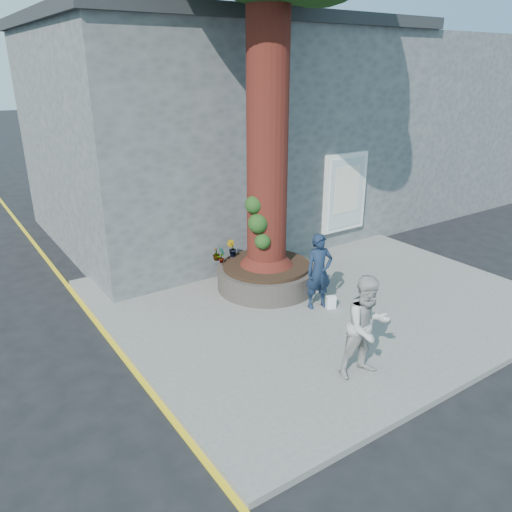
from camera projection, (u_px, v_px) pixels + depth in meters
ground at (291, 336)px, 9.94m from camera, size 120.00×120.00×0.00m
pavement at (316, 297)px, 11.48m from camera, size 9.00×8.00×0.12m
yellow_line at (126, 361)px, 9.12m from camera, size 0.10×30.00×0.01m
stone_shop at (216, 129)px, 15.67m from camera, size 10.30×8.30×6.30m
neighbour_shop at (390, 120)px, 19.93m from camera, size 6.00×8.00×6.00m
planter at (266, 276)px, 11.76m from camera, size 2.30×2.30×0.60m
man at (319, 271)px, 10.62m from camera, size 0.68×0.52×1.66m
woman at (367, 327)px, 8.23m from camera, size 0.97×0.81×1.80m
shopping_bag at (331, 302)px, 10.79m from camera, size 0.23×0.18×0.28m
plant_a at (221, 255)px, 11.61m from camera, size 0.25×0.24×0.40m
plant_b at (232, 248)px, 12.01m from camera, size 0.31×0.31×0.41m
plant_c at (216, 254)px, 11.80m from camera, size 0.25×0.25×0.32m
plant_d at (318, 262)px, 11.39m from camera, size 0.28×0.29×0.26m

